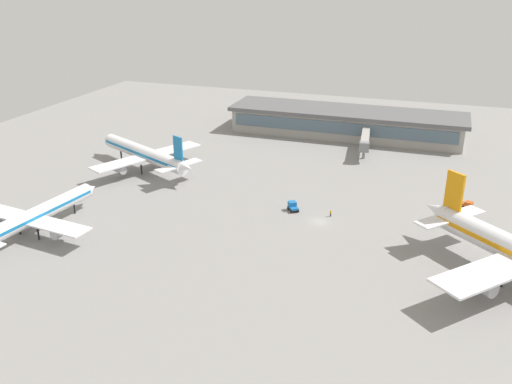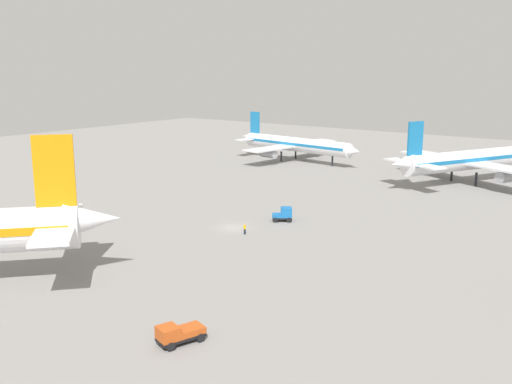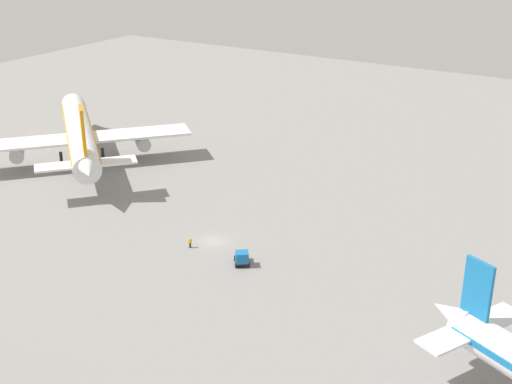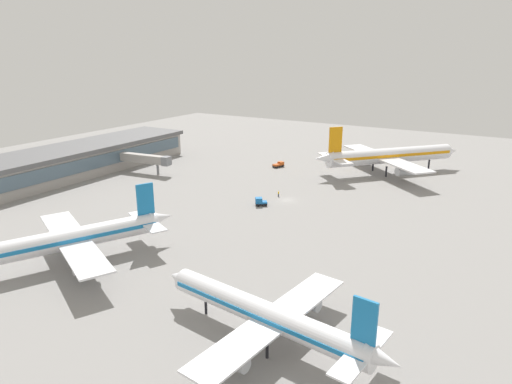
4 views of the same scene
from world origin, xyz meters
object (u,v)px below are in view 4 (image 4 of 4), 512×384
(airplane_at_gate, at_px, (65,240))
(airplane_taxiing, at_px, (267,315))
(airplane_distant, at_px, (388,156))
(baggage_tug, at_px, (260,202))
(ground_crew_worker, at_px, (278,194))
(pushback_tractor, at_px, (279,164))

(airplane_at_gate, xyz_separation_m, airplane_taxiing, (2.16, 47.59, -0.64))
(airplane_distant, relative_size, baggage_tug, 12.41)
(baggage_tug, bearing_deg, ground_crew_worker, -129.18)
(airplane_at_gate, relative_size, ground_crew_worker, 26.05)
(ground_crew_worker, bearing_deg, airplane_taxiing, -98.19)
(airplane_at_gate, height_order, airplane_taxiing, airplane_at_gate)
(airplane_at_gate, height_order, pushback_tractor, airplane_at_gate)
(pushback_tractor, xyz_separation_m, ground_crew_worker, (32.04, 16.89, -0.12))
(airplane_at_gate, relative_size, pushback_tractor, 9.11)
(pushback_tractor, xyz_separation_m, baggage_tug, (42.11, 16.46, 0.19))
(airplane_distant, relative_size, pushback_tractor, 9.75)
(ground_crew_worker, bearing_deg, pushback_tractor, 83.01)
(baggage_tug, bearing_deg, airplane_at_gate, 36.89)
(airplane_taxiing, xyz_separation_m, airplane_distant, (-107.55, -11.68, 1.81))
(airplane_taxiing, distance_m, ground_crew_worker, 71.49)
(airplane_taxiing, height_order, baggage_tug, airplane_taxiing)
(airplane_at_gate, bearing_deg, pushback_tractor, -153.34)
(baggage_tug, xyz_separation_m, ground_crew_worker, (-10.07, 0.43, -0.31))
(airplane_taxiing, xyz_separation_m, baggage_tug, (-53.77, -32.41, -3.36))
(airplane_distant, height_order, ground_crew_worker, airplane_distant)
(airplane_at_gate, height_order, ground_crew_worker, airplane_at_gate)
(airplane_taxiing, bearing_deg, ground_crew_worker, -56.24)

